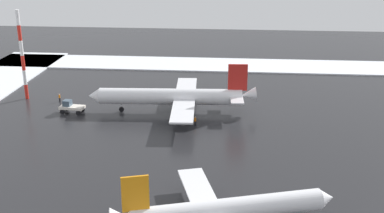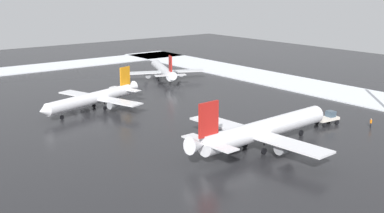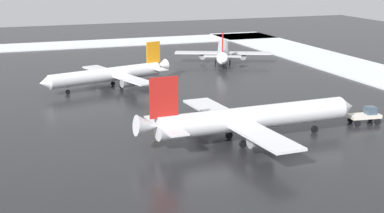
% 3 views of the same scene
% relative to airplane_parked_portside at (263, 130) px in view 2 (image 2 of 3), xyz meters
% --- Properties ---
extents(ground_plane, '(240.00, 240.00, 0.00)m').
position_rel_airplane_parked_portside_xyz_m(ground_plane, '(30.26, 5.40, -3.16)').
color(ground_plane, '#232326').
extents(snow_bank_far, '(152.00, 16.00, 0.31)m').
position_rel_airplane_parked_portside_xyz_m(snow_bank_far, '(30.26, -44.60, -3.01)').
color(snow_bank_far, white).
rests_on(snow_bank_far, ground_plane).
extents(snow_bank_right, '(14.00, 116.00, 0.31)m').
position_rel_airplane_parked_portside_xyz_m(snow_bank_right, '(97.26, 5.40, -3.01)').
color(snow_bank_right, white).
rests_on(snow_bank_right, ground_plane).
extents(airplane_parked_portside, '(26.70, 32.20, 9.56)m').
position_rel_airplane_parked_portside_xyz_m(airplane_parked_portside, '(0.00, 0.00, 0.00)').
color(airplane_parked_portside, white).
rests_on(airplane_parked_portside, ground_plane).
extents(airplane_distant_tail, '(21.81, 25.91, 7.86)m').
position_rel_airplane_parked_portside_xyz_m(airplane_distant_tail, '(38.57, 10.21, -0.56)').
color(airplane_distant_tail, white).
rests_on(airplane_distant_tail, ground_plane).
extents(airplane_parked_starboard, '(25.29, 21.45, 7.91)m').
position_rel_airplane_parked_portside_xyz_m(airplane_parked_starboard, '(57.79, -20.64, -0.54)').
color(airplane_parked_starboard, silver).
rests_on(airplane_parked_starboard, ground_plane).
extents(pushback_tug, '(2.71, 4.80, 2.50)m').
position_rel_airplane_parked_portside_xyz_m(pushback_tug, '(2.07, -19.68, -1.88)').
color(pushback_tug, silver).
rests_on(pushback_tug, ground_plane).
extents(ground_crew_by_nose_gear, '(0.36, 0.36, 1.71)m').
position_rel_airplane_parked_portside_xyz_m(ground_crew_by_nose_gear, '(-4.11, -24.14, -2.19)').
color(ground_crew_by_nose_gear, black).
rests_on(ground_crew_by_nose_gear, ground_plane).
extents(ground_crew_mid_apron, '(0.36, 0.36, 1.71)m').
position_rel_airplane_parked_portside_xyz_m(ground_crew_mid_apron, '(6.61, 4.46, -2.19)').
color(ground_crew_mid_apron, black).
rests_on(ground_crew_mid_apron, ground_plane).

